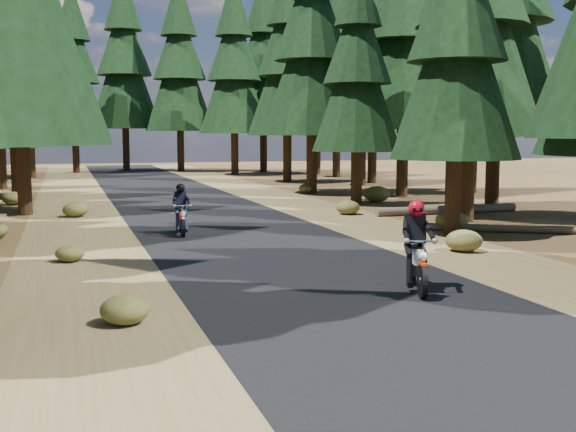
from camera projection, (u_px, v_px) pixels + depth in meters
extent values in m
plane|color=#443118|center=(309.00, 274.00, 15.47)|extent=(120.00, 120.00, 0.00)
cube|color=black|center=(251.00, 241.00, 20.21)|extent=(6.00, 100.00, 0.01)
cube|color=brown|center=(81.00, 249.00, 18.85)|extent=(3.20, 100.00, 0.01)
cube|color=brown|center=(400.00, 234.00, 21.57)|extent=(3.20, 100.00, 0.01)
cylinder|color=black|center=(454.00, 159.00, 21.25)|extent=(0.48, 0.48, 4.52)
cone|color=black|center=(456.00, 62.00, 20.93)|extent=(3.84, 3.84, 5.65)
cylinder|color=black|center=(468.00, 136.00, 24.60)|extent=(0.53, 0.53, 5.84)
cone|color=black|center=(471.00, 27.00, 24.18)|extent=(4.96, 4.96, 7.30)
cylinder|color=black|center=(494.00, 128.00, 28.22)|extent=(0.56, 0.56, 6.43)
cone|color=black|center=(497.00, 23.00, 27.76)|extent=(5.47, 5.47, 8.04)
cylinder|color=black|center=(22.00, 137.00, 26.44)|extent=(0.53, 0.53, 5.72)
cone|color=black|center=(18.00, 38.00, 26.03)|extent=(4.86, 4.86, 7.15)
cylinder|color=black|center=(357.00, 151.00, 30.62)|extent=(0.48, 0.48, 4.51)
cone|color=black|center=(357.00, 84.00, 30.30)|extent=(3.83, 3.83, 5.64)
cone|color=black|center=(358.00, 35.00, 30.06)|extent=(2.93, 2.93, 4.06)
cylinder|color=black|center=(403.00, 128.00, 34.14)|extent=(0.56, 0.56, 6.47)
cone|color=black|center=(405.00, 41.00, 33.67)|extent=(5.50, 5.50, 8.09)
cylinder|color=black|center=(15.00, 137.00, 32.77)|extent=(0.53, 0.53, 5.64)
cone|color=black|center=(12.00, 59.00, 32.36)|extent=(4.79, 4.79, 7.05)
cone|color=black|center=(9.00, 1.00, 32.07)|extent=(3.67, 3.67, 5.08)
cylinder|color=black|center=(312.00, 135.00, 35.90)|extent=(0.53, 0.53, 5.83)
cone|color=black|center=(312.00, 61.00, 35.49)|extent=(4.95, 4.95, 7.29)
cone|color=black|center=(312.00, 6.00, 35.19)|extent=(3.79, 3.79, 5.25)
cylinder|color=black|center=(362.00, 145.00, 41.52)|extent=(0.48, 0.48, 4.61)
cone|color=black|center=(362.00, 95.00, 41.19)|extent=(3.92, 3.92, 5.77)
cone|color=black|center=(363.00, 58.00, 40.95)|extent=(3.00, 3.00, 4.15)
cone|color=black|center=(363.00, 20.00, 40.71)|extent=(2.08, 2.08, 3.46)
cylinder|color=black|center=(1.00, 148.00, 38.86)|extent=(0.48, 0.48, 4.42)
cylinder|color=black|center=(287.00, 135.00, 44.55)|extent=(0.53, 0.53, 5.76)
cone|color=black|center=(287.00, 76.00, 44.14)|extent=(4.90, 4.90, 7.21)
cone|color=black|center=(287.00, 33.00, 43.84)|extent=(3.75, 3.75, 5.19)
cylinder|color=black|center=(337.00, 136.00, 49.43)|extent=(0.53, 0.53, 5.66)
cone|color=black|center=(337.00, 84.00, 49.03)|extent=(4.81, 4.81, 7.07)
cone|color=black|center=(337.00, 45.00, 48.73)|extent=(3.68, 3.68, 5.09)
cone|color=black|center=(338.00, 7.00, 48.44)|extent=(2.55, 2.55, 4.24)
cylinder|color=black|center=(373.00, 133.00, 43.63)|extent=(0.54, 0.54, 6.00)
cone|color=black|center=(373.00, 70.00, 43.20)|extent=(5.10, 5.10, 7.50)
cone|color=black|center=(374.00, 24.00, 42.89)|extent=(3.90, 3.90, 5.40)
cylinder|color=black|center=(473.00, 137.00, 36.66)|extent=(0.52, 0.52, 5.60)
cone|color=black|center=(475.00, 67.00, 36.25)|extent=(4.76, 4.76, 7.00)
cone|color=black|center=(476.00, 16.00, 35.97)|extent=(3.64, 3.64, 5.04)
cylinder|color=black|center=(30.00, 130.00, 48.13)|extent=(0.56, 0.56, 6.40)
cone|color=black|center=(28.00, 70.00, 47.67)|extent=(5.44, 5.44, 8.00)
cone|color=black|center=(26.00, 25.00, 47.34)|extent=(4.16, 4.16, 5.76)
cylinder|color=black|center=(235.00, 133.00, 52.29)|extent=(0.54, 0.54, 6.00)
cone|color=black|center=(234.00, 81.00, 51.86)|extent=(5.10, 5.10, 7.50)
cone|color=black|center=(234.00, 43.00, 51.55)|extent=(3.90, 3.90, 5.40)
cone|color=black|center=(233.00, 4.00, 51.24)|extent=(2.70, 2.70, 4.50)
cylinder|color=black|center=(263.00, 131.00, 56.00)|extent=(0.56, 0.56, 6.40)
cone|color=black|center=(263.00, 79.00, 55.54)|extent=(5.44, 5.44, 8.00)
cone|color=black|center=(263.00, 40.00, 55.21)|extent=(4.16, 4.16, 5.76)
cone|color=black|center=(263.00, 2.00, 54.88)|extent=(2.88, 2.88, 4.80)
cylinder|color=black|center=(75.00, 133.00, 54.73)|extent=(0.54, 0.54, 6.00)
cone|color=black|center=(74.00, 83.00, 54.30)|extent=(5.10, 5.10, 7.50)
cone|color=black|center=(72.00, 47.00, 53.99)|extent=(3.90, 3.90, 5.40)
cone|color=black|center=(71.00, 10.00, 53.68)|extent=(2.70, 2.70, 4.50)
cylinder|color=black|center=(180.00, 131.00, 57.07)|extent=(0.56, 0.56, 6.40)
cone|color=black|center=(180.00, 80.00, 56.61)|extent=(5.44, 5.44, 8.00)
cone|color=black|center=(179.00, 42.00, 56.28)|extent=(4.16, 4.16, 5.76)
cone|color=black|center=(178.00, 4.00, 55.95)|extent=(2.88, 2.88, 4.80)
cylinder|color=black|center=(126.00, 128.00, 58.71)|extent=(0.57, 0.57, 6.80)
cone|color=black|center=(124.00, 75.00, 58.22)|extent=(5.78, 5.78, 8.50)
cone|color=black|center=(123.00, 37.00, 57.87)|extent=(4.42, 4.42, 6.12)
cylinder|color=black|center=(317.00, 133.00, 53.11)|extent=(0.54, 0.54, 6.00)
cone|color=black|center=(317.00, 82.00, 52.68)|extent=(5.10, 5.10, 7.50)
cone|color=black|center=(318.00, 44.00, 52.38)|extent=(3.90, 3.90, 5.40)
cone|color=black|center=(318.00, 6.00, 52.07)|extent=(2.70, 2.70, 4.50)
cylinder|color=#4C4233|center=(448.00, 210.00, 27.07)|extent=(5.88, 0.50, 0.32)
cylinder|color=#4C4233|center=(503.00, 229.00, 22.00)|extent=(4.07, 2.40, 0.24)
ellipsoid|color=#474C1E|center=(452.00, 220.00, 22.49)|extent=(1.03, 1.03, 0.62)
ellipsoid|color=#474C1E|center=(125.00, 310.00, 11.42)|extent=(0.78, 0.78, 0.47)
ellipsoid|color=#474C1E|center=(307.00, 188.00, 36.30)|extent=(0.82, 0.82, 0.49)
ellipsoid|color=#474C1E|center=(13.00, 198.00, 30.46)|extent=(0.93, 0.93, 0.56)
ellipsoid|color=#474C1E|center=(70.00, 253.00, 16.97)|extent=(0.67, 0.67, 0.40)
ellipsoid|color=#474C1E|center=(464.00, 241.00, 18.43)|extent=(0.94, 0.94, 0.56)
ellipsoid|color=#474C1E|center=(75.00, 210.00, 26.04)|extent=(0.88, 0.88, 0.53)
ellipsoid|color=#474C1E|center=(377.00, 194.00, 31.74)|extent=(1.17, 1.17, 0.70)
ellipsoid|color=#474C1E|center=(348.00, 207.00, 26.82)|extent=(0.88, 0.88, 0.53)
cube|color=black|center=(418.00, 231.00, 13.67)|extent=(0.44, 0.34, 0.56)
sphere|color=red|center=(418.00, 209.00, 13.62)|extent=(0.39, 0.39, 0.31)
cube|color=black|center=(181.00, 201.00, 21.36)|extent=(0.35, 0.23, 0.49)
sphere|color=black|center=(181.00, 188.00, 21.32)|extent=(0.29, 0.29, 0.27)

